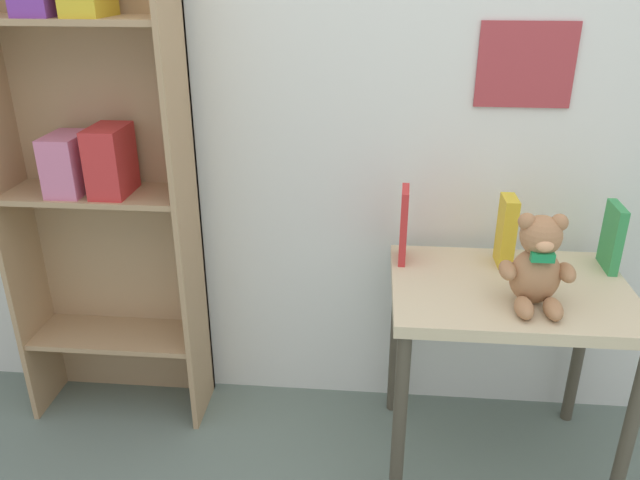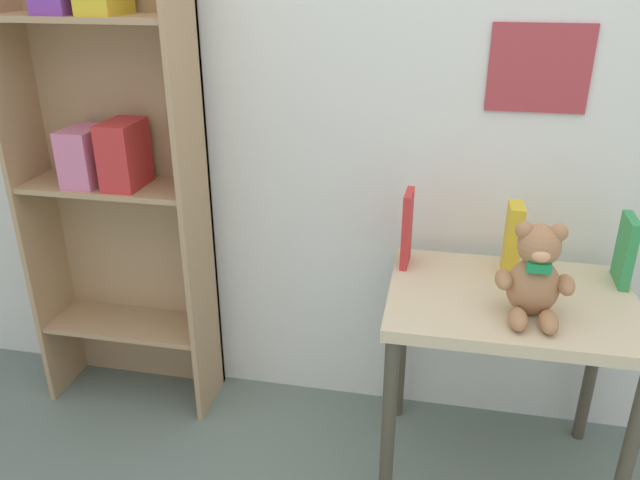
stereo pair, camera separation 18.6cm
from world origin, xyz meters
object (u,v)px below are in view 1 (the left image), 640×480
at_px(display_table, 507,313).
at_px(bookshelf_side, 97,163).
at_px(teddy_bear, 538,265).
at_px(book_standing_red, 403,225).
at_px(book_standing_yellow, 506,231).
at_px(book_standing_green, 612,237).

bearing_deg(display_table, bookshelf_side, 171.09).
relative_size(teddy_bear, book_standing_red, 1.11).
xyz_separation_m(display_table, teddy_bear, (0.04, -0.10, 0.21)).
relative_size(bookshelf_side, book_standing_yellow, 7.59).
relative_size(display_table, teddy_bear, 2.63).
xyz_separation_m(teddy_bear, book_standing_yellow, (-0.04, 0.25, -0.01)).
xyz_separation_m(bookshelf_side, book_standing_green, (1.61, -0.06, -0.17)).
distance_m(bookshelf_side, display_table, 1.36).
relative_size(book_standing_red, book_standing_green, 1.16).
bearing_deg(bookshelf_side, teddy_bear, -12.87).
xyz_separation_m(bookshelf_side, book_standing_red, (0.98, -0.05, -0.16)).
xyz_separation_m(book_standing_red, book_standing_green, (0.63, -0.00, -0.02)).
bearing_deg(bookshelf_side, display_table, -8.91).
relative_size(teddy_bear, book_standing_yellow, 1.20).
relative_size(teddy_bear, book_standing_green, 1.28).
bearing_deg(book_standing_red, book_standing_yellow, 2.83).
bearing_deg(book_standing_red, teddy_bear, -32.69).
distance_m(display_table, book_standing_red, 0.41).
xyz_separation_m(book_standing_yellow, book_standing_green, (0.31, -0.00, -0.01)).
xyz_separation_m(display_table, book_standing_yellow, (-0.00, 0.15, 0.20)).
height_order(display_table, book_standing_yellow, book_standing_yellow).
distance_m(bookshelf_side, teddy_bear, 1.38).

